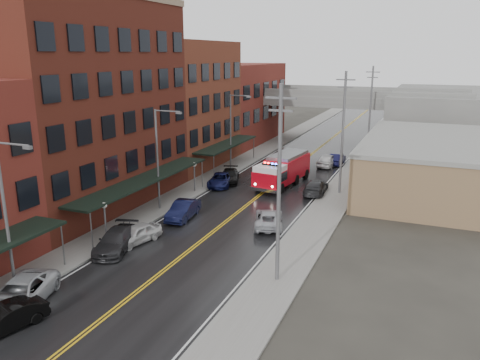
% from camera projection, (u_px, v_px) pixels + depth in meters
% --- Properties ---
extents(road, '(11.00, 160.00, 0.02)m').
position_uv_depth(road, '(254.00, 200.00, 44.88)').
color(road, black).
rests_on(road, ground).
extents(sidewalk_left, '(3.00, 160.00, 0.15)m').
position_uv_depth(sidewalk_left, '(187.00, 191.00, 47.56)').
color(sidewalk_left, slate).
rests_on(sidewalk_left, ground).
extents(sidewalk_right, '(3.00, 160.00, 0.15)m').
position_uv_depth(sidewalk_right, '(330.00, 208.00, 42.18)').
color(sidewalk_right, slate).
rests_on(sidewalk_right, ground).
extents(curb_left, '(0.30, 160.00, 0.15)m').
position_uv_depth(curb_left, '(202.00, 192.00, 46.95)').
color(curb_left, gray).
rests_on(curb_left, ground).
extents(curb_right, '(0.30, 160.00, 0.15)m').
position_uv_depth(curb_right, '(312.00, 206.00, 42.79)').
color(curb_right, gray).
rests_on(curb_right, ground).
extents(brick_building_b, '(9.00, 20.00, 18.00)m').
position_uv_depth(brick_building_b, '(86.00, 107.00, 41.18)').
color(brick_building_b, '#4D1814').
rests_on(brick_building_b, ground).
extents(brick_building_c, '(9.00, 15.00, 15.00)m').
position_uv_depth(brick_building_c, '(183.00, 105.00, 57.19)').
color(brick_building_c, maroon).
rests_on(brick_building_c, ground).
extents(brick_building_far, '(9.00, 20.00, 12.00)m').
position_uv_depth(brick_building_far, '(238.00, 103.00, 73.19)').
color(brick_building_far, maroon).
rests_on(brick_building_far, ground).
extents(tan_building, '(14.00, 22.00, 5.00)m').
position_uv_depth(tan_building, '(437.00, 167.00, 47.26)').
color(tan_building, '#896649').
rests_on(tan_building, ground).
extents(right_far_block, '(18.00, 30.00, 8.00)m').
position_uv_depth(right_far_block, '(453.00, 117.00, 72.88)').
color(right_far_block, slate).
rests_on(right_far_block, ground).
extents(awning_1, '(2.60, 18.00, 3.09)m').
position_uv_depth(awning_1, '(145.00, 179.00, 40.62)').
color(awning_1, black).
rests_on(awning_1, ground).
extents(awning_2, '(2.60, 13.00, 3.09)m').
position_uv_depth(awning_2, '(227.00, 144.00, 56.23)').
color(awning_2, black).
rests_on(awning_2, ground).
extents(globe_lamp_1, '(0.44, 0.44, 3.12)m').
position_uv_depth(globe_lamp_1, '(105.00, 213.00, 34.15)').
color(globe_lamp_1, '#59595B').
rests_on(globe_lamp_1, ground).
extents(globe_lamp_2, '(0.44, 0.44, 3.12)m').
position_uv_depth(globe_lamp_2, '(194.00, 170.00, 46.64)').
color(globe_lamp_2, '#59595B').
rests_on(globe_lamp_2, ground).
extents(street_lamp_0, '(2.64, 0.22, 9.00)m').
position_uv_depth(street_lamp_0, '(8.00, 208.00, 26.32)').
color(street_lamp_0, '#59595B').
rests_on(street_lamp_0, ground).
extents(street_lamp_1, '(2.64, 0.22, 9.00)m').
position_uv_depth(street_lamp_1, '(160.00, 153.00, 40.59)').
color(street_lamp_1, '#59595B').
rests_on(street_lamp_1, ground).
extents(street_lamp_2, '(2.64, 0.22, 9.00)m').
position_uv_depth(street_lamp_2, '(232.00, 127.00, 54.86)').
color(street_lamp_2, '#59595B').
rests_on(street_lamp_2, ground).
extents(utility_pole_0, '(1.80, 0.24, 12.00)m').
position_uv_depth(utility_pole_0, '(279.00, 183.00, 27.20)').
color(utility_pole_0, '#59595B').
rests_on(utility_pole_0, ground).
extents(utility_pole_1, '(1.80, 0.24, 12.00)m').
position_uv_depth(utility_pole_1, '(343.00, 131.00, 45.04)').
color(utility_pole_1, '#59595B').
rests_on(utility_pole_1, ground).
extents(utility_pole_2, '(1.80, 0.24, 12.00)m').
position_uv_depth(utility_pole_2, '(370.00, 109.00, 62.88)').
color(utility_pole_2, '#59595B').
rests_on(utility_pole_2, ground).
extents(overpass, '(40.00, 10.00, 7.50)m').
position_uv_depth(overpass, '(328.00, 104.00, 71.86)').
color(overpass, slate).
rests_on(overpass, ground).
extents(fire_truck, '(4.39, 9.08, 3.21)m').
position_uv_depth(fire_truck, '(282.00, 169.00, 49.41)').
color(fire_truck, '#B90816').
rests_on(fire_truck, ground).
extents(parked_car_left_1, '(2.47, 4.33, 1.35)m').
position_uv_depth(parked_car_left_1, '(6.00, 319.00, 23.55)').
color(parked_car_left_1, black).
rests_on(parked_car_left_1, ground).
extents(parked_car_left_2, '(4.14, 5.95, 1.51)m').
position_uv_depth(parked_car_left_2, '(20.00, 294.00, 25.80)').
color(parked_car_left_2, '#B1B5BA').
rests_on(parked_car_left_2, ground).
extents(parked_car_left_3, '(3.39, 5.46, 1.48)m').
position_uv_depth(parked_car_left_3, '(116.00, 240.00, 33.22)').
color(parked_car_left_3, '#252527').
rests_on(parked_car_left_3, ground).
extents(parked_car_left_4, '(2.64, 4.37, 1.39)m').
position_uv_depth(parked_car_left_4, '(136.00, 234.00, 34.52)').
color(parked_car_left_4, '#BABABA').
rests_on(parked_car_left_4, ground).
extents(parked_car_left_5, '(2.10, 4.70, 1.50)m').
position_uv_depth(parked_car_left_5, '(183.00, 210.00, 39.64)').
color(parked_car_left_5, black).
rests_on(parked_car_left_5, ground).
extents(parked_car_left_6, '(3.14, 5.11, 1.32)m').
position_uv_depth(parked_car_left_6, '(221.00, 180.00, 49.41)').
color(parked_car_left_6, '#121645').
rests_on(parked_car_left_6, ground).
extents(parked_car_left_7, '(3.40, 5.07, 1.36)m').
position_uv_depth(parked_car_left_7, '(230.00, 176.00, 50.86)').
color(parked_car_left_7, black).
rests_on(parked_car_left_7, ground).
extents(parked_car_right_0, '(3.55, 5.21, 1.32)m').
position_uv_depth(parked_car_right_0, '(268.00, 218.00, 37.86)').
color(parked_car_right_0, '#A9AAB1').
rests_on(parked_car_right_0, ground).
extents(parked_car_right_1, '(2.24, 4.97, 1.41)m').
position_uv_depth(parked_car_right_1, '(316.00, 187.00, 46.61)').
color(parked_car_right_1, '#252628').
rests_on(parked_car_right_1, ground).
extents(parked_car_right_2, '(2.17, 4.82, 1.61)m').
position_uv_depth(parked_car_right_2, '(328.00, 160.00, 57.80)').
color(parked_car_right_2, silver).
rests_on(parked_car_right_2, ground).
extents(parked_car_right_3, '(1.64, 4.35, 1.42)m').
position_uv_depth(parked_car_right_3, '(337.00, 159.00, 58.96)').
color(parked_car_right_3, black).
rests_on(parked_car_right_3, ground).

